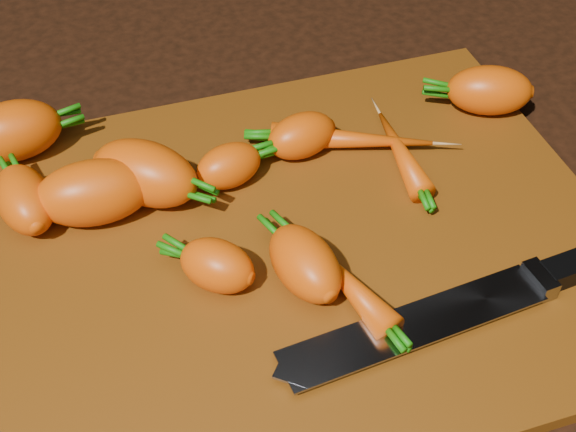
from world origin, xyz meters
name	(u,v)px	position (x,y,z in m)	size (l,w,h in m)	color
ground	(292,256)	(0.00, 0.00, -0.01)	(2.00, 2.00, 0.01)	black
cutting_board	(292,246)	(0.00, 0.00, 0.01)	(0.50, 0.40, 0.01)	#6C380D
carrot_0	(14,131)	(-0.19, 0.17, 0.04)	(0.08, 0.05, 0.05)	#EA4D00
carrot_1	(217,266)	(-0.06, -0.02, 0.03)	(0.06, 0.04, 0.04)	#EA4D00
carrot_2	(145,173)	(-0.10, 0.08, 0.04)	(0.09, 0.05, 0.05)	#EA4D00
carrot_3	(305,263)	(0.00, -0.04, 0.03)	(0.07, 0.04, 0.04)	#EA4D00
carrot_4	(302,136)	(0.04, 0.10, 0.03)	(0.06, 0.04, 0.04)	#EA4D00
carrot_5	(229,166)	(-0.03, 0.08, 0.03)	(0.06, 0.04, 0.04)	#EA4D00
carrot_6	(489,90)	(0.22, 0.10, 0.03)	(0.08, 0.04, 0.04)	#EA4D00
carrot_7	(400,152)	(0.12, 0.06, 0.02)	(0.11, 0.02, 0.02)	#EA4D00
carrot_8	(352,139)	(0.08, 0.09, 0.02)	(0.14, 0.02, 0.02)	#EA4D00
carrot_9	(350,286)	(0.02, -0.06, 0.02)	(0.09, 0.02, 0.02)	#EA4D00
carrot_10	(25,200)	(-0.19, 0.09, 0.03)	(0.07, 0.04, 0.04)	#EA4D00
carrot_11	(94,193)	(-0.14, 0.07, 0.04)	(0.09, 0.05, 0.05)	#EA4D00
knife	(439,317)	(0.07, -0.11, 0.02)	(0.32, 0.06, 0.02)	gray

